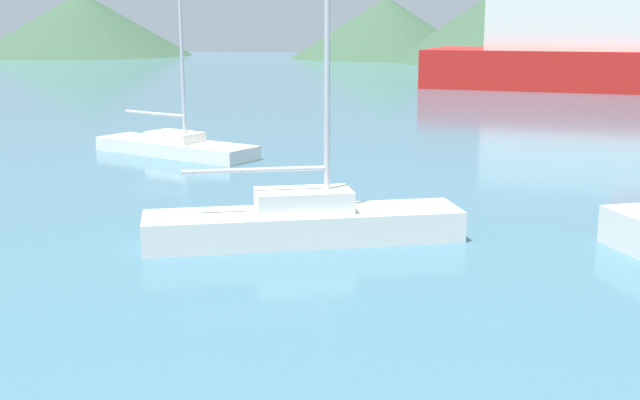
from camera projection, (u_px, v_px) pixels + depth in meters
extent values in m
cube|color=white|center=(304.00, 226.00, 16.72)|extent=(6.68, 3.76, 0.64)
cube|color=white|center=(304.00, 200.00, 16.60)|extent=(2.22, 1.68, 0.45)
cylinder|color=#BCBCC1|center=(327.00, 25.00, 15.91)|extent=(0.12, 0.12, 7.58)
cylinder|color=#BCBCC1|center=(255.00, 170.00, 16.29)|extent=(2.80, 1.16, 0.10)
cube|color=white|center=(175.00, 148.00, 27.67)|extent=(6.39, 3.90, 0.47)
cube|color=white|center=(175.00, 137.00, 27.59)|extent=(2.17, 1.77, 0.33)
cylinder|color=#BCBCC1|center=(180.00, 17.00, 26.46)|extent=(0.12, 0.12, 8.37)
cylinder|color=#BCBCC1|center=(154.00, 113.00, 27.94)|extent=(2.63, 1.17, 0.10)
cube|color=red|center=(639.00, 70.00, 54.16)|extent=(29.42, 13.05, 2.64)
cone|color=#38563D|center=(83.00, 24.00, 109.29)|extent=(29.34, 29.34, 8.46)
cone|color=#38563D|center=(387.00, 28.00, 101.64)|extent=(24.29, 24.29, 7.58)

